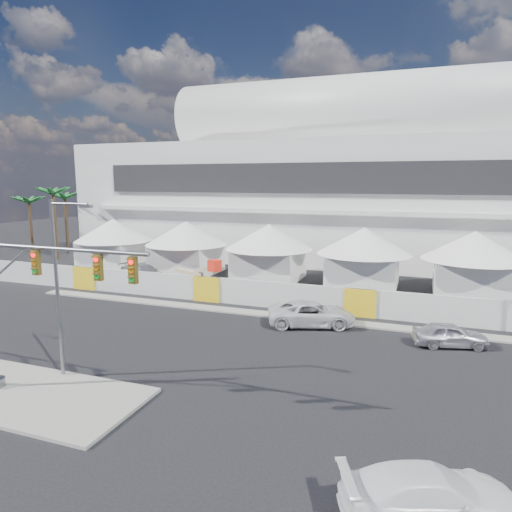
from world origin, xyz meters
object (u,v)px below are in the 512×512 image
(pickup_curb, at_px, (312,314))
(traffic_mast, at_px, (19,303))
(sedan_silver, at_px, (450,335))
(lot_car_c, at_px, (144,273))
(boom_lift, at_px, (187,282))
(streetlight_median, at_px, (60,277))
(pickup_near, at_px, (430,494))

(pickup_curb, distance_m, traffic_mast, 17.56)
(sedan_silver, height_order, pickup_curb, pickup_curb)
(pickup_curb, relative_size, traffic_mast, 0.65)
(lot_car_c, relative_size, boom_lift, 0.85)
(traffic_mast, relative_size, streetlight_median, 1.04)
(sedan_silver, distance_m, pickup_curb, 8.50)
(sedan_silver, relative_size, streetlight_median, 0.48)
(pickup_curb, relative_size, streetlight_median, 0.67)
(pickup_near, height_order, lot_car_c, lot_car_c)
(traffic_mast, bearing_deg, sedan_silver, 36.14)
(traffic_mast, bearing_deg, lot_car_c, 111.13)
(boom_lift, bearing_deg, pickup_near, -25.42)
(sedan_silver, distance_m, boom_lift, 21.73)
(pickup_near, xyz_separation_m, boom_lift, (-19.51, 21.56, 0.13))
(sedan_silver, height_order, lot_car_c, lot_car_c)
(boom_lift, bearing_deg, lot_car_c, -177.01)
(lot_car_c, height_order, streetlight_median, streetlight_median)
(pickup_near, xyz_separation_m, streetlight_median, (-16.59, 3.97, 4.30))
(pickup_curb, bearing_deg, sedan_silver, -115.55)
(sedan_silver, distance_m, streetlight_median, 21.40)
(sedan_silver, relative_size, traffic_mast, 0.47)
(streetlight_median, bearing_deg, sedan_silver, 31.82)
(sedan_silver, bearing_deg, boom_lift, 57.90)
(sedan_silver, height_order, traffic_mast, traffic_mast)
(pickup_curb, distance_m, boom_lift, 13.47)
(pickup_curb, bearing_deg, pickup_near, -174.32)
(sedan_silver, bearing_deg, pickup_curb, 68.38)
(pickup_near, relative_size, boom_lift, 0.77)
(pickup_curb, xyz_separation_m, boom_lift, (-12.29, 5.50, 0.08))
(boom_lift, bearing_deg, sedan_silver, 4.92)
(sedan_silver, xyz_separation_m, lot_car_c, (-26.51, 8.58, 0.12))
(sedan_silver, bearing_deg, lot_car_c, 57.47)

